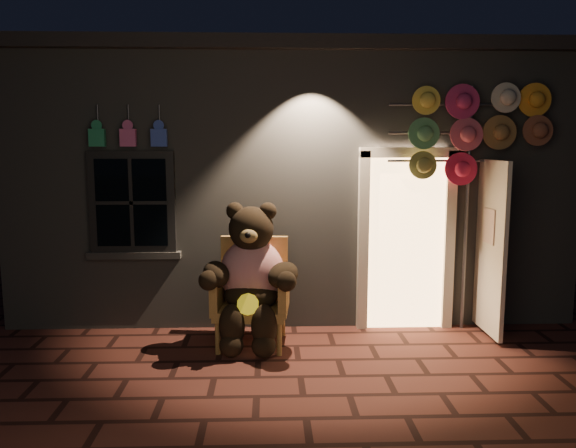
{
  "coord_description": "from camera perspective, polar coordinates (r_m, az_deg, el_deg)",
  "views": [
    {
      "loc": [
        -0.3,
        -5.15,
        2.24
      ],
      "look_at": [
        -0.09,
        1.0,
        1.35
      ],
      "focal_mm": 35.0,
      "sensor_mm": 36.0,
      "label": 1
    }
  ],
  "objects": [
    {
      "name": "ground",
      "position": [
        5.62,
        1.28,
        -15.24
      ],
      "size": [
        60.0,
        60.0,
        0.0
      ],
      "primitive_type": "plane",
      "color": "#4F251E",
      "rests_on": "ground"
    },
    {
      "name": "wicker_armchair",
      "position": [
        6.36,
        -3.64,
        -6.84
      ],
      "size": [
        0.87,
        0.8,
        1.18
      ],
      "rotation": [
        0.0,
        0.0,
        -0.09
      ],
      "color": "#B18744",
      "rests_on": "ground"
    },
    {
      "name": "hat_rack",
      "position": [
        6.85,
        18.32,
        9.12
      ],
      "size": [
        1.88,
        0.22,
        2.91
      ],
      "color": "#59595E",
      "rests_on": "ground"
    },
    {
      "name": "shop_building",
      "position": [
        9.16,
        -0.09,
        5.06
      ],
      "size": [
        7.3,
        5.95,
        3.51
      ],
      "color": "slate",
      "rests_on": "ground"
    },
    {
      "name": "teddy_bear",
      "position": [
        6.16,
        -3.78,
        -5.28
      ],
      "size": [
        1.15,
        0.93,
        1.59
      ],
      "rotation": [
        0.0,
        0.0,
        -0.09
      ],
      "color": "#A9121A",
      "rests_on": "ground"
    }
  ]
}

